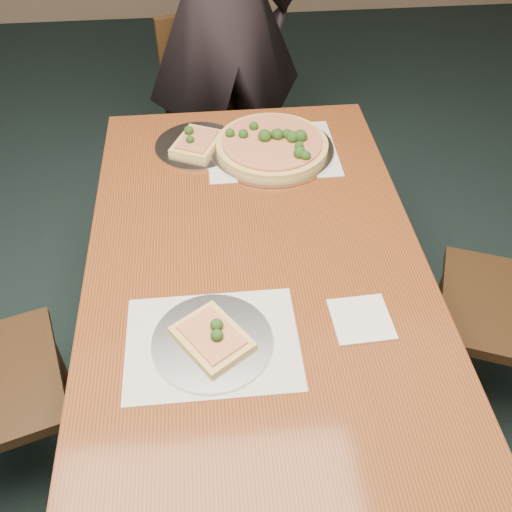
{
  "coord_description": "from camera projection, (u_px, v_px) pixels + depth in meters",
  "views": [
    {
      "loc": [
        0.14,
        -0.56,
        1.82
      ],
      "look_at": [
        0.24,
        0.52,
        0.75
      ],
      "focal_mm": 40.0,
      "sensor_mm": 36.0,
      "label": 1
    }
  ],
  "objects": [
    {
      "name": "pizza_pan",
      "position": [
        273.0,
        145.0,
        1.85
      ],
      "size": [
        0.4,
        0.4,
        0.07
      ],
      "color": "silver",
      "rests_on": "dining_table"
    },
    {
      "name": "chair_far",
      "position": [
        218.0,
        113.0,
        2.49
      ],
      "size": [
        0.51,
        0.51,
        0.91
      ],
      "rotation": [
        0.0,
        0.0,
        0.24
      ],
      "color": "black",
      "rests_on": "ground"
    },
    {
      "name": "diner",
      "position": [
        221.0,
        10.0,
        2.22
      ],
      "size": [
        0.77,
        0.59,
        1.87
      ],
      "primitive_type": "imported",
      "rotation": [
        0.0,
        0.0,
        3.38
      ],
      "color": "black",
      "rests_on": "ground"
    },
    {
      "name": "placemat_main",
      "position": [
        272.0,
        151.0,
        1.87
      ],
      "size": [
        0.42,
        0.32,
        0.0
      ],
      "primitive_type": "cube",
      "color": "white",
      "rests_on": "dining_table"
    },
    {
      "name": "dining_table",
      "position": [
        256.0,
        279.0,
        1.59
      ],
      "size": [
        0.9,
        1.5,
        0.75
      ],
      "color": "#5C2A12",
      "rests_on": "ground"
    },
    {
      "name": "slice_plate_far",
      "position": [
        197.0,
        144.0,
        1.88
      ],
      "size": [
        0.28,
        0.28,
        0.06
      ],
      "color": "silver",
      "rests_on": "dining_table"
    },
    {
      "name": "napkin",
      "position": [
        361.0,
        319.0,
        1.37
      ],
      "size": [
        0.15,
        0.15,
        0.01
      ],
      "primitive_type": "cube",
      "rotation": [
        0.0,
        0.0,
        0.04
      ],
      "color": "white",
      "rests_on": "dining_table"
    },
    {
      "name": "placemat_near",
      "position": [
        212.0,
        343.0,
        1.32
      ],
      "size": [
        0.4,
        0.3,
        0.0
      ],
      "primitive_type": "cube",
      "color": "white",
      "rests_on": "dining_table"
    },
    {
      "name": "slice_plate_near",
      "position": [
        212.0,
        339.0,
        1.31
      ],
      "size": [
        0.28,
        0.28,
        0.06
      ],
      "color": "silver",
      "rests_on": "dining_table"
    }
  ]
}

